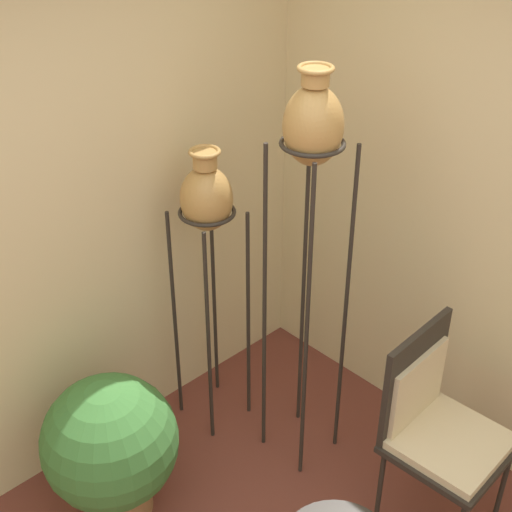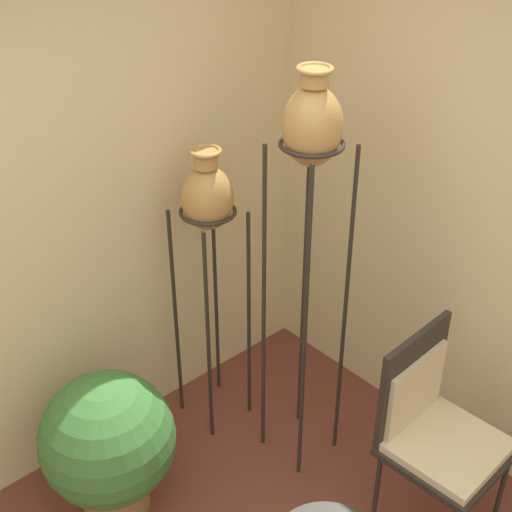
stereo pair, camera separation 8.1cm
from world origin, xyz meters
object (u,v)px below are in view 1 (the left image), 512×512
vase_stand_tall (312,146)px  vase_stand_medium (207,208)px  chair (436,421)px  potted_plant (111,447)px

vase_stand_tall → vase_stand_medium: (-0.17, 0.50, -0.42)m
vase_stand_tall → chair: (0.11, -0.71, -1.12)m
chair → potted_plant: bearing=133.0°
potted_plant → vase_stand_medium: bearing=13.3°
chair → potted_plant: 1.48m
vase_stand_medium → potted_plant: bearing=-166.7°
vase_stand_medium → vase_stand_tall: bearing=-71.8°
chair → potted_plant: chair is taller
vase_stand_medium → chair: 1.43m
vase_stand_tall → potted_plant: vase_stand_tall is taller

